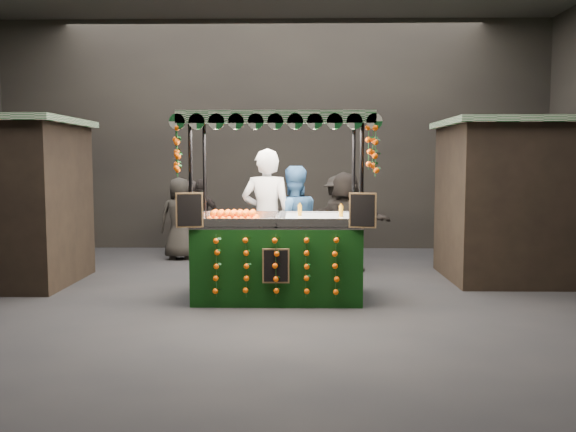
{
  "coord_description": "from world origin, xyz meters",
  "views": [
    {
      "loc": [
        0.56,
        -8.47,
        1.93
      ],
      "look_at": [
        0.4,
        0.53,
        1.12
      ],
      "focal_mm": 38.05,
      "sensor_mm": 36.0,
      "label": 1
    }
  ],
  "objects": [
    {
      "name": "neighbour_stall_right",
      "position": [
        4.4,
        1.5,
        1.31
      ],
      "size": [
        3.0,
        2.2,
        2.6
      ],
      "color": "black",
      "rests_on": "ground"
    },
    {
      "name": "shopper_0",
      "position": [
        -3.6,
        2.25,
        0.79
      ],
      "size": [
        0.68,
        0.58,
        1.58
      ],
      "rotation": [
        0.0,
        0.0,
        0.43
      ],
      "color": "#292321",
      "rests_on": "ground"
    },
    {
      "name": "shopper_3",
      "position": [
        1.35,
        3.87,
        0.82
      ],
      "size": [
        0.98,
        1.22,
        1.65
      ],
      "rotation": [
        0.0,
        0.0,
        1.16
      ],
      "color": "black",
      "rests_on": "ground"
    },
    {
      "name": "shopper_2",
      "position": [
        -1.47,
        4.19,
        0.78
      ],
      "size": [
        0.99,
        0.74,
        1.57
      ],
      "rotation": [
        0.0,
        0.0,
        2.69
      ],
      "color": "black",
      "rests_on": "ground"
    },
    {
      "name": "juice_stall",
      "position": [
        0.27,
        -0.0,
        0.8
      ],
      "size": [
        2.66,
        1.56,
        2.57
      ],
      "color": "black",
      "rests_on": "ground"
    },
    {
      "name": "shopper_1",
      "position": [
        3.73,
        3.18,
        0.86
      ],
      "size": [
        1.06,
        1.02,
        1.72
      ],
      "rotation": [
        0.0,
        0.0,
        -0.64
      ],
      "color": "black",
      "rests_on": "ground"
    },
    {
      "name": "shopper_4",
      "position": [
        -1.78,
        3.41,
        0.81
      ],
      "size": [
        0.83,
        0.57,
        1.62
      ],
      "rotation": [
        0.0,
        0.0,
        3.21
      ],
      "color": "black",
      "rests_on": "ground"
    },
    {
      "name": "vendor_grey",
      "position": [
        0.07,
        0.83,
        1.06
      ],
      "size": [
        0.82,
        0.58,
        2.12
      ],
      "rotation": [
        0.0,
        0.0,
        3.05
      ],
      "color": "#929398",
      "rests_on": "ground"
    },
    {
      "name": "shopper_6",
      "position": [
        -1.81,
        4.6,
        0.76
      ],
      "size": [
        0.38,
        0.56,
        1.51
      ],
      "rotation": [
        0.0,
        0.0,
        -1.61
      ],
      "color": "#292321",
      "rests_on": "ground"
    },
    {
      "name": "vendor_blue",
      "position": [
        0.46,
        1.09,
        0.93
      ],
      "size": [
        1.05,
        0.9,
        1.86
      ],
      "rotation": [
        0.0,
        0.0,
        3.39
      ],
      "color": "#274D7F",
      "rests_on": "ground"
    },
    {
      "name": "ground",
      "position": [
        0.0,
        0.0,
        0.0
      ],
      "size": [
        12.0,
        12.0,
        0.0
      ],
      "primitive_type": "plane",
      "color": "black",
      "rests_on": "ground"
    },
    {
      "name": "market_hall",
      "position": [
        0.0,
        0.0,
        3.38
      ],
      "size": [
        12.1,
        10.1,
        5.05
      ],
      "color": "black",
      "rests_on": "ground"
    },
    {
      "name": "shopper_5",
      "position": [
        1.38,
        2.22,
        0.88
      ],
      "size": [
        1.57,
        1.45,
        1.75
      ],
      "rotation": [
        0.0,
        0.0,
        2.43
      ],
      "color": "black",
      "rests_on": "ground"
    }
  ]
}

